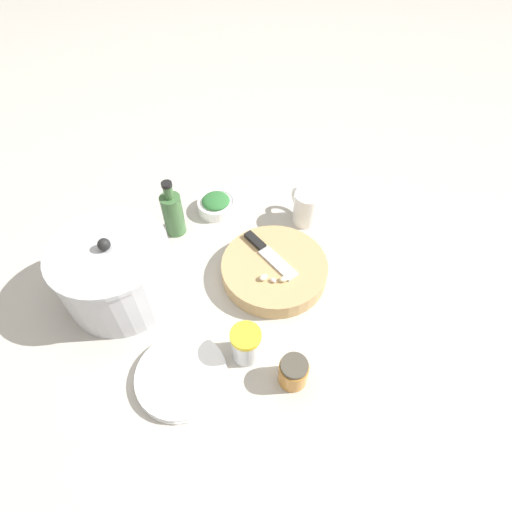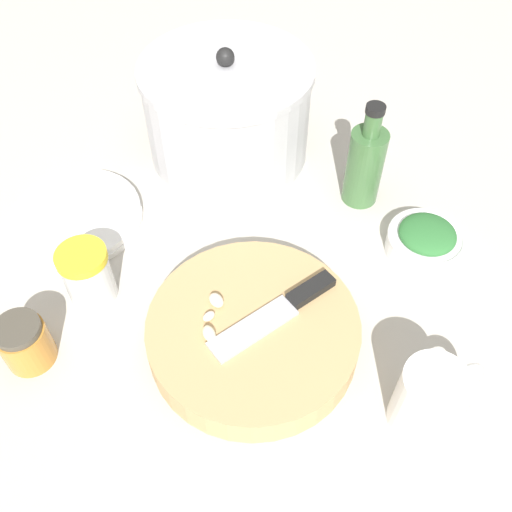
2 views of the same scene
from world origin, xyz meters
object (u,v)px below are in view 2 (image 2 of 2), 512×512
Objects in this scene: spice_jar at (88,275)px; honey_jar at (25,342)px; garlic_cloves at (212,316)px; plate_stack at (77,216)px; oil_bottle at (365,164)px; stock_pot at (228,111)px; cutting_board at (253,333)px; herb_bowl at (425,240)px; chef_knife at (282,309)px; coffee_mug at (431,399)px.

spice_jar is 0.12m from honey_jar.
garlic_cloves reaches higher than plate_stack.
spice_jar is 0.51× the size of oil_bottle.
honey_jar reaches higher than plate_stack.
stock_pot is at bearing 153.08° from oil_bottle.
stock_pot is (-0.21, 0.11, 0.01)m from oil_bottle.
oil_bottle reaches higher than garlic_cloves.
honey_jar is 0.40× the size of oil_bottle.
stock_pot is (0.17, 0.31, 0.04)m from spice_jar.
cutting_board is 2.41× the size of herb_bowl.
chef_knife reaches higher than cutting_board.
honey_jar is at bearing 60.15° from chef_knife.
chef_knife is at bearing 144.40° from coffee_mug.
garlic_cloves is 0.38m from stock_pot.
plate_stack is at bearing 146.74° from coffee_mug.
herb_bowl is at bearing -36.64° from stock_pot.
honey_jar reaches higher than garlic_cloves.
spice_jar reaches higher than herb_bowl.
chef_knife is (0.04, 0.02, 0.03)m from cutting_board.
stock_pot is (-0.25, 0.48, 0.03)m from coffee_mug.
spice_jar is (-0.17, 0.07, -0.01)m from garlic_cloves.
chef_knife is 0.60× the size of stock_pot.
coffee_mug is at bearing -62.48° from stock_pot.
cutting_board is at bearing -82.86° from stock_pot.
garlic_cloves reaches higher than herb_bowl.
stock_pot reaches higher than honey_jar.
chef_knife is 0.83× the size of plate_stack.
garlic_cloves is 1.09× the size of honey_jar.
cutting_board is 0.23m from coffee_mug.
garlic_cloves is 0.28× the size of stock_pot.
herb_bowl reaches higher than cutting_board.
honey_jar is (-0.53, -0.19, 0.01)m from herb_bowl.
stock_pot is (0.24, 0.40, 0.05)m from honey_jar.
plate_stack is at bearing 174.20° from herb_bowl.
oil_bottle reaches higher than plate_stack.
cutting_board is 3.52× the size of garlic_cloves.
oil_bottle is (-0.04, 0.37, 0.02)m from coffee_mug.
cutting_board is at bearing 5.07° from honey_jar.
coffee_mug reaches higher than chef_knife.
herb_bowl is 0.41× the size of stock_pot.
herb_bowl is 0.56m from honey_jar.
cutting_board is at bearing 79.77° from chef_knife.
coffee_mug is 0.54m from stock_pot.
chef_knife is 0.32m from honey_jar.
stock_pot is (0.00, 0.37, 0.03)m from garlic_cloves.
garlic_cloves is 0.27m from coffee_mug.
oil_bottle is (-0.08, 0.11, 0.05)m from herb_bowl.
oil_bottle reaches higher than coffee_mug.
cutting_board is at bearing -121.29° from oil_bottle.
spice_jar is 0.83× the size of coffee_mug.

